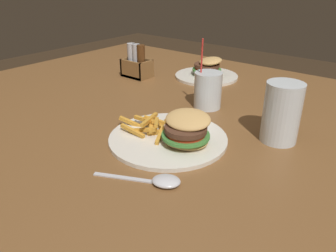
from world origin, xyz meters
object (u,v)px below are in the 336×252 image
(juice_glass, at_px, (208,92))
(condiment_caddy, at_px, (137,64))
(spoon, at_px, (163,181))
(meal_plate_far, at_px, (207,71))
(beer_glass, at_px, (281,114))
(meal_plate_near, at_px, (175,134))

(juice_glass, bearing_deg, condiment_caddy, 165.97)
(spoon, xyz_separation_m, condiment_caddy, (-0.54, 0.49, 0.04))
(spoon, bearing_deg, condiment_caddy, 112.22)
(juice_glass, distance_m, condiment_caddy, 0.40)
(condiment_caddy, bearing_deg, juice_glass, -14.03)
(meal_plate_far, relative_size, condiment_caddy, 1.92)
(juice_glass, xyz_separation_m, condiment_caddy, (-0.39, 0.10, -0.00))
(spoon, height_order, meal_plate_far, meal_plate_far)
(meal_plate_far, bearing_deg, condiment_caddy, -143.50)
(beer_glass, bearing_deg, condiment_caddy, 165.15)
(meal_plate_near, distance_m, condiment_caddy, 0.57)
(beer_glass, height_order, condiment_caddy, beer_glass)
(meal_plate_near, xyz_separation_m, juice_glass, (-0.06, 0.24, 0.03))
(meal_plate_far, bearing_deg, meal_plate_near, -65.41)
(juice_glass, bearing_deg, spoon, -69.16)
(meal_plate_near, height_order, juice_glass, juice_glass)
(juice_glass, distance_m, meal_plate_far, 0.31)
(meal_plate_far, bearing_deg, beer_glass, -38.38)
(juice_glass, height_order, condiment_caddy, juice_glass)
(meal_plate_near, relative_size, meal_plate_far, 1.22)
(meal_plate_far, height_order, condiment_caddy, condiment_caddy)
(meal_plate_near, height_order, meal_plate_far, meal_plate_near)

